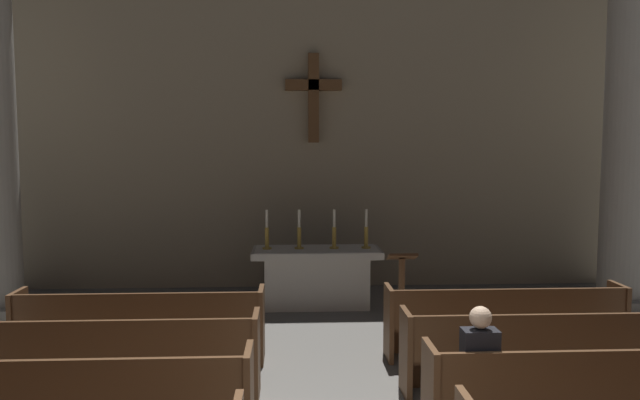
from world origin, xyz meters
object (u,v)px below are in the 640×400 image
pew_left_row_4 (141,326)px  altar (317,276)px  pew_right_row_2 (594,394)px  candlestick_inner_left (299,236)px  lectern (402,291)px  candlestick_inner_right (334,236)px  lone_worshipper (476,371)px  pew_right_row_4 (505,321)px  column_right_second (628,130)px  candlestick_outer_left (267,236)px  pew_left_row_3 (114,358)px  candlestick_outer_right (366,236)px  pew_right_row_3 (542,351)px

pew_left_row_4 → altar: (2.34, 2.62, 0.06)m
pew_right_row_2 → candlestick_inner_left: (-2.64, 4.92, 0.75)m
pew_right_row_2 → lectern: size_ratio=2.69×
candlestick_inner_right → lectern: 1.67m
lone_worshipper → pew_right_row_4: bearing=64.2°
column_right_second → candlestick_inner_right: bearing=176.7°
lectern → candlestick_outer_left: bearing=150.2°
altar → pew_left_row_4: bearing=-131.7°
pew_left_row_3 → candlestick_inner_left: bearing=61.6°
pew_right_row_2 → pew_right_row_4: size_ratio=1.00×
altar → candlestick_outer_right: bearing=0.0°
pew_right_row_3 → candlestick_outer_left: candlestick_outer_left is taller
pew_right_row_2 → candlestick_inner_right: candlestick_inner_right is taller
pew_right_row_2 → candlestick_inner_right: 5.37m
pew_left_row_4 → candlestick_outer_right: bearing=39.4°
pew_right_row_4 → candlestick_inner_left: (-2.64, 2.62, 0.75)m
pew_left_row_3 → candlestick_inner_right: candlestick_inner_right is taller
pew_left_row_3 → candlestick_outer_right: size_ratio=4.62×
pew_right_row_3 → lone_worshipper: 1.57m
pew_left_row_4 → lone_worshipper: (3.59, -2.26, 0.22)m
pew_left_row_4 → candlestick_inner_right: (2.64, 2.62, 0.75)m
column_right_second → candlestick_outer_left: (-6.07, 0.28, -1.81)m
lone_worshipper → candlestick_outer_left: bearing=113.3°
pew_left_row_4 → pew_right_row_2: bearing=-26.1°
pew_left_row_3 → candlestick_outer_left: (1.49, 3.77, 0.75)m
lectern → altar: bearing=136.2°
candlestick_outer_right → candlestick_inner_right: bearing=180.0°
pew_left_row_4 → lone_worshipper: lone_worshipper is taller
pew_right_row_2 → candlestick_outer_left: bearing=123.0°
candlestick_inner_right → candlestick_outer_right: same height
pew_right_row_3 → lone_worshipper: bearing=-134.5°
candlestick_inner_right → candlestick_outer_right: 0.55m
pew_right_row_2 → altar: bearing=115.5°
candlestick_inner_left → lectern: candlestick_inner_left is taller
candlestick_inner_right → altar: bearing=-180.0°
candlestick_outer_right → pew_right_row_2: bearing=-73.1°
pew_right_row_3 → candlestick_inner_right: candlestick_inner_right is taller
pew_right_row_4 → candlestick_inner_left: 3.80m
candlestick_inner_left → pew_left_row_4: bearing=-127.9°
pew_left_row_4 → candlestick_outer_left: candlestick_outer_left is taller
candlestick_inner_right → lone_worshipper: size_ratio=0.51×
column_right_second → candlestick_inner_right: (-4.92, 0.28, -1.81)m
candlestick_inner_left → lone_worshipper: (1.55, -4.88, -0.53)m
altar → pew_right_row_3: bearing=-58.2°
lectern → pew_right_row_3: bearing=-67.0°
candlestick_outer_left → candlestick_outer_right: 1.70m
altar → candlestick_inner_left: candlestick_inner_left is taller
pew_left_row_3 → altar: bearing=58.2°
candlestick_inner_left → candlestick_inner_right: same height
altar → column_right_second: bearing=-3.1°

